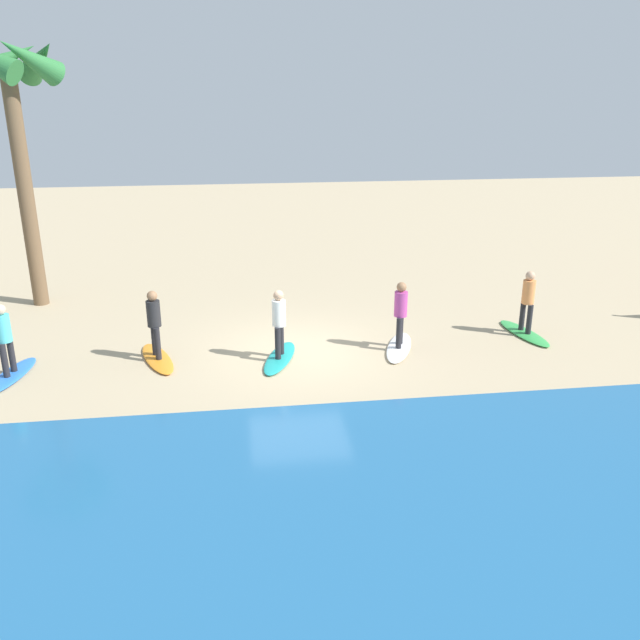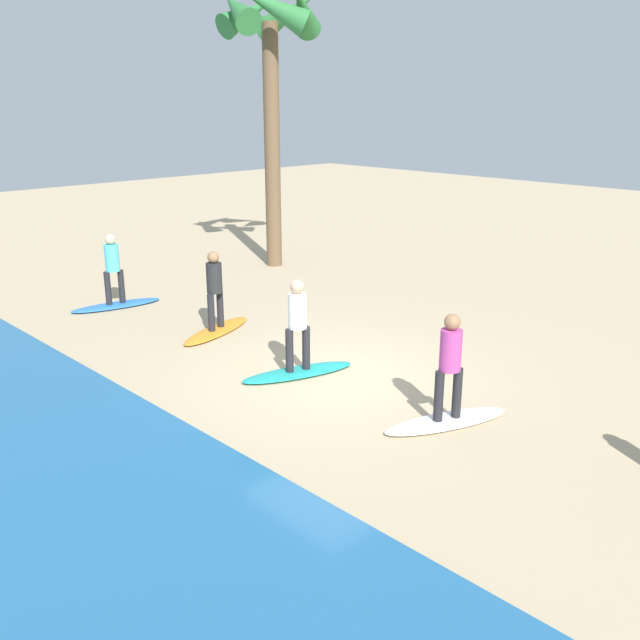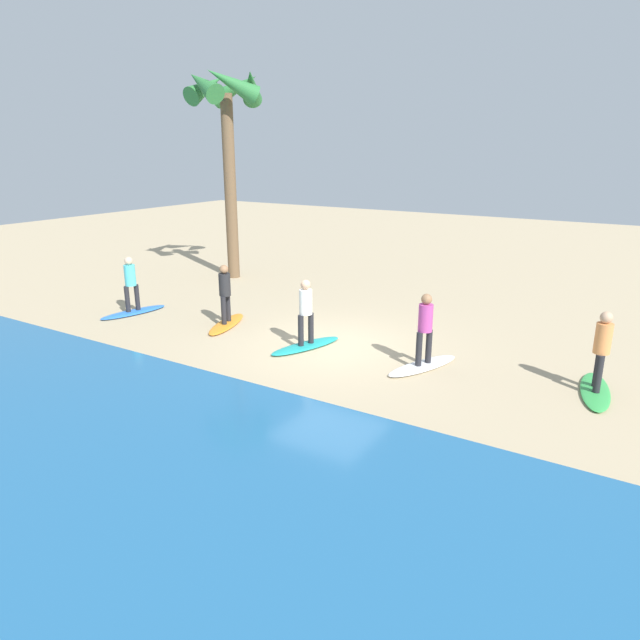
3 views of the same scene
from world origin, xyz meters
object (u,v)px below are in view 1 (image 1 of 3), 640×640
at_px(palm_tree, 10,90).
at_px(surfboard_blue, 11,376).
at_px(surfboard_teal, 280,358).
at_px(surfer_teal, 279,319).
at_px(surfer_orange, 154,319).
at_px(surfboard_orange, 158,358).
at_px(surfer_green, 528,297).
at_px(surfboard_white, 399,347).
at_px(surfer_white, 401,310).
at_px(surfboard_green, 524,333).
at_px(surfer_blue, 4,334).

bearing_deg(palm_tree, surfboard_blue, 97.20).
bearing_deg(surfboard_teal, surfer_teal, 18.14).
distance_m(surfer_orange, palm_tree, 8.03).
distance_m(surfer_teal, surfer_orange, 2.92).
height_order(surfboard_teal, surfboard_orange, same).
height_order(surfer_green, surfboard_white, surfer_green).
xyz_separation_m(surfer_green, surfboard_blue, (12.58, 1.01, -0.99)).
relative_size(surfer_green, surfer_white, 1.00).
xyz_separation_m(surfer_white, surfboard_orange, (5.90, -0.09, -0.99)).
height_order(surfboard_green, surfer_white, surfer_white).
height_order(surfboard_green, surfboard_teal, same).
bearing_deg(surfer_blue, surfboard_blue, 90.00).
bearing_deg(surfboard_green, surfboard_blue, -94.83).
bearing_deg(surfboard_orange, surfer_blue, -98.33).
distance_m(surfer_white, surfer_orange, 5.90).
bearing_deg(surfer_teal, surfboard_white, -174.85).
bearing_deg(palm_tree, surfboard_white, 152.82).
distance_m(surfer_green, surfer_orange, 9.42).
distance_m(surfer_green, surfboard_orange, 9.47).
bearing_deg(surfboard_white, palm_tree, -96.27).
distance_m(surfer_green, surfer_white, 3.55).
distance_m(surfboard_orange, surfboard_blue, 3.22).
height_order(surfer_green, surfer_white, same).
bearing_deg(surfboard_blue, surfer_green, 105.79).
bearing_deg(surfer_teal, palm_tree, -38.00).
height_order(surfer_white, surfboard_blue, surfer_white).
height_order(surfer_teal, palm_tree, palm_tree).
xyz_separation_m(surfboard_teal, surfer_teal, (0.00, 0.00, 0.99)).
bearing_deg(surfer_blue, surfboard_green, -175.42).
relative_size(surfer_green, surfer_teal, 1.00).
relative_size(surfboard_green, surfboard_teal, 1.00).
relative_size(surfer_green, surfboard_white, 0.78).
xyz_separation_m(surfboard_green, surfer_orange, (9.41, 0.44, 0.99)).
bearing_deg(surfboard_green, surfer_teal, -92.41).
bearing_deg(surfboard_orange, surfboard_white, 70.72).
bearing_deg(surfer_blue, surfer_green, -175.42).
bearing_deg(palm_tree, surfboard_orange, 128.11).
bearing_deg(palm_tree, surfer_blue, 97.20).
bearing_deg(surfer_white, surfboard_blue, 3.02).
bearing_deg(palm_tree, surfboard_green, 161.34).
bearing_deg(surfboard_blue, surfer_white, 104.23).
bearing_deg(surfboard_green, surfer_blue, -94.83).
xyz_separation_m(surfboard_white, surfer_white, (0.00, 0.00, 0.99)).
distance_m(surfboard_orange, surfer_orange, 0.99).
relative_size(surfer_teal, palm_tree, 0.22).
bearing_deg(surfboard_green, palm_tree, -118.07).
xyz_separation_m(surfer_green, surfboard_white, (3.51, 0.53, -0.99)).
xyz_separation_m(surfboard_green, surfboard_teal, (6.51, 0.80, 0.00)).
bearing_deg(surfer_teal, surfboard_blue, 1.96).
distance_m(surfboard_green, surfer_green, 0.99).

